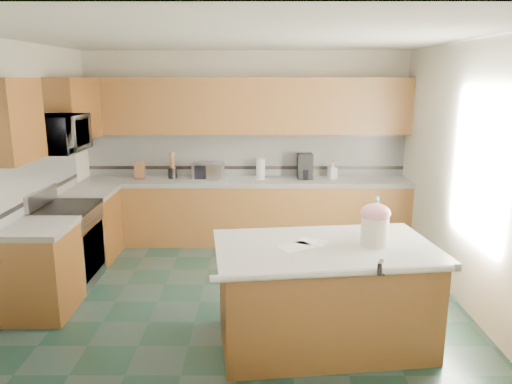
{
  "coord_description": "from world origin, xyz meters",
  "views": [
    {
      "loc": [
        0.16,
        -4.91,
        2.34
      ],
      "look_at": [
        0.15,
        0.35,
        1.12
      ],
      "focal_mm": 35.0,
      "sensor_mm": 36.0,
      "label": 1
    }
  ],
  "objects_px": {
    "island_top": "(325,248)",
    "soap_bottle_island": "(377,216)",
    "toaster_oven": "(208,171)",
    "coffee_maker": "(305,166)",
    "knife_block": "(140,170)",
    "island_base": "(323,298)",
    "treat_jar": "(375,231)"
  },
  "relations": [
    {
      "from": "island_top",
      "to": "soap_bottle_island",
      "type": "relative_size",
      "value": 5.19
    },
    {
      "from": "toaster_oven",
      "to": "coffee_maker",
      "type": "height_order",
      "value": "coffee_maker"
    },
    {
      "from": "knife_block",
      "to": "coffee_maker",
      "type": "xyz_separation_m",
      "value": [
        2.35,
        0.03,
        0.06
      ]
    },
    {
      "from": "island_base",
      "to": "treat_jar",
      "type": "xyz_separation_m",
      "value": [
        0.42,
        0.02,
        0.61
      ]
    },
    {
      "from": "soap_bottle_island",
      "to": "coffee_maker",
      "type": "bearing_deg",
      "value": 122.35
    },
    {
      "from": "treat_jar",
      "to": "island_base",
      "type": "bearing_deg",
      "value": -157.54
    },
    {
      "from": "island_top",
      "to": "knife_block",
      "type": "distance_m",
      "value": 3.65
    },
    {
      "from": "toaster_oven",
      "to": "coffee_maker",
      "type": "relative_size",
      "value": 1.12
    },
    {
      "from": "island_top",
      "to": "knife_block",
      "type": "xyz_separation_m",
      "value": [
        -2.26,
        2.87,
        0.15
      ]
    },
    {
      "from": "island_base",
      "to": "toaster_oven",
      "type": "height_order",
      "value": "toaster_oven"
    },
    {
      "from": "treat_jar",
      "to": "island_top",
      "type": "bearing_deg",
      "value": -157.54
    },
    {
      "from": "treat_jar",
      "to": "toaster_oven",
      "type": "relative_size",
      "value": 0.62
    },
    {
      "from": "soap_bottle_island",
      "to": "knife_block",
      "type": "relative_size",
      "value": 1.49
    },
    {
      "from": "soap_bottle_island",
      "to": "toaster_oven",
      "type": "distance_m",
      "value": 3.15
    },
    {
      "from": "island_base",
      "to": "knife_block",
      "type": "xyz_separation_m",
      "value": [
        -2.26,
        2.87,
        0.61
      ]
    },
    {
      "from": "toaster_oven",
      "to": "coffee_maker",
      "type": "bearing_deg",
      "value": 13.81
    },
    {
      "from": "knife_block",
      "to": "toaster_oven",
      "type": "bearing_deg",
      "value": -5.03
    },
    {
      "from": "island_top",
      "to": "soap_bottle_island",
      "type": "bearing_deg",
      "value": 22.18
    },
    {
      "from": "soap_bottle_island",
      "to": "knife_block",
      "type": "distance_m",
      "value": 3.78
    },
    {
      "from": "island_top",
      "to": "coffee_maker",
      "type": "xyz_separation_m",
      "value": [
        0.09,
        2.9,
        0.21
      ]
    },
    {
      "from": "soap_bottle_island",
      "to": "toaster_oven",
      "type": "relative_size",
      "value": 0.91
    },
    {
      "from": "island_top",
      "to": "knife_block",
      "type": "relative_size",
      "value": 7.72
    },
    {
      "from": "toaster_oven",
      "to": "knife_block",
      "type": "bearing_deg",
      "value": -167.44
    },
    {
      "from": "treat_jar",
      "to": "toaster_oven",
      "type": "bearing_deg",
      "value": 141.01
    },
    {
      "from": "soap_bottle_island",
      "to": "treat_jar",
      "type": "bearing_deg",
      "value": -82.72
    },
    {
      "from": "knife_block",
      "to": "island_base",
      "type": "bearing_deg",
      "value": -56.85
    },
    {
      "from": "island_top",
      "to": "coffee_maker",
      "type": "distance_m",
      "value": 2.91
    },
    {
      "from": "island_base",
      "to": "coffee_maker",
      "type": "relative_size",
      "value": 5.01
    },
    {
      "from": "island_base",
      "to": "knife_block",
      "type": "height_order",
      "value": "knife_block"
    },
    {
      "from": "coffee_maker",
      "to": "treat_jar",
      "type": "bearing_deg",
      "value": -84.14
    },
    {
      "from": "island_base",
      "to": "knife_block",
      "type": "bearing_deg",
      "value": 121.3
    },
    {
      "from": "toaster_oven",
      "to": "coffee_maker",
      "type": "xyz_separation_m",
      "value": [
        1.38,
        0.03,
        0.06
      ]
    }
  ]
}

